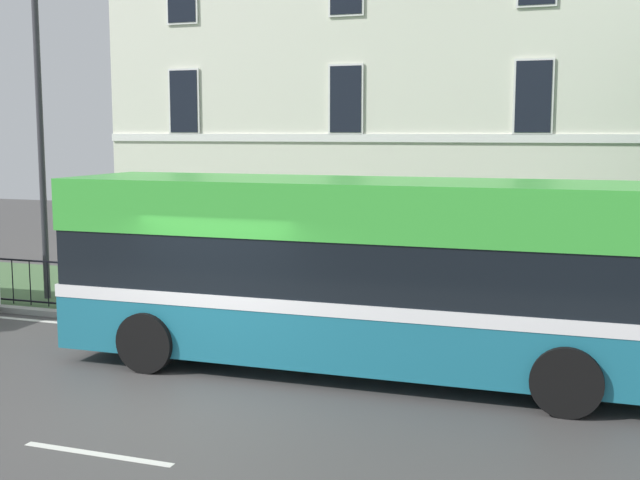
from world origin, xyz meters
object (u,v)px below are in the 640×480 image
single_decker_bus (362,272)px  street_lamp_post (39,107)px  litter_bin (500,302)px  georgian_townhouse (471,64)px

single_decker_bus → street_lamp_post: size_ratio=1.32×
single_decker_bus → street_lamp_post: street_lamp_post is taller
single_decker_bus → litter_bin: single_decker_bus is taller
georgian_townhouse → street_lamp_post: 12.54m
georgian_townhouse → single_decker_bus: (0.42, -12.51, -4.15)m
street_lamp_post → litter_bin: bearing=-0.3°
georgian_townhouse → litter_bin: bearing=-77.2°
litter_bin → street_lamp_post: bearing=179.7°
street_lamp_post → litter_bin: (9.84, -0.04, -3.56)m
georgian_townhouse → litter_bin: (2.25, -9.93, -5.01)m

